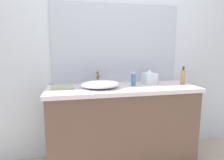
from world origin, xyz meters
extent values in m
cube|color=silver|center=(0.00, 0.73, 1.30)|extent=(6.00, 0.06, 2.60)
cube|color=brown|center=(0.07, 0.41, 0.42)|extent=(1.55, 0.51, 0.83)
cube|color=white|center=(0.07, 0.41, 0.85)|extent=(1.59, 0.55, 0.04)
cube|color=#B2BCC6|center=(0.07, 0.69, 1.33)|extent=(1.49, 0.01, 0.91)
ellipsoid|color=silver|center=(-0.18, 0.39, 0.91)|extent=(0.40, 0.32, 0.08)
cylinder|color=olive|center=(-0.18, 0.58, 0.94)|extent=(0.03, 0.03, 0.13)
cylinder|color=olive|center=(-0.18, 0.53, 0.99)|extent=(0.02, 0.10, 0.02)
sphere|color=olive|center=(-0.18, 0.60, 1.01)|extent=(0.03, 0.03, 0.03)
cylinder|color=#AE834E|center=(0.77, 0.40, 0.95)|extent=(0.05, 0.05, 0.16)
cylinder|color=#2E2E28|center=(0.77, 0.40, 1.04)|extent=(0.02, 0.02, 0.02)
sphere|color=#3A3521|center=(0.77, 0.40, 1.07)|extent=(0.03, 0.03, 0.03)
cylinder|color=#2B2F22|center=(0.77, 0.39, 1.07)|extent=(0.01, 0.02, 0.01)
cylinder|color=teal|center=(0.20, 0.45, 0.94)|extent=(0.05, 0.05, 0.13)
cylinder|color=silver|center=(0.20, 0.45, 1.01)|extent=(0.04, 0.04, 0.02)
cube|color=silver|center=(0.41, 0.51, 0.94)|extent=(0.16, 0.16, 0.13)
cone|color=white|center=(0.41, 0.51, 1.02)|extent=(0.08, 0.08, 0.04)
cube|color=#A0AC8C|center=(-0.55, 0.44, 0.89)|extent=(0.22, 0.13, 0.04)
camera|label=1|loc=(-0.46, -1.53, 1.28)|focal=30.89mm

